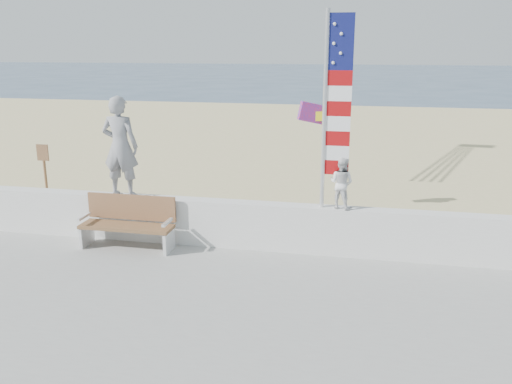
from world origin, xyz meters
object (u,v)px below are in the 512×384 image
(child, at_px, (341,183))
(flag, at_px, (332,103))
(adult, at_px, (120,146))
(bench, at_px, (128,222))

(child, height_order, flag, flag)
(adult, distance_m, child, 4.32)
(flag, bearing_deg, bench, -173.16)
(bench, bearing_deg, child, 6.47)
(flag, bearing_deg, adult, 180.00)
(child, height_order, bench, child)
(adult, xyz_separation_m, bench, (0.29, -0.45, -1.38))
(bench, xyz_separation_m, flag, (3.79, 0.45, 2.30))
(adult, height_order, flag, flag)
(child, xyz_separation_m, flag, (-0.22, -0.00, 1.44))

